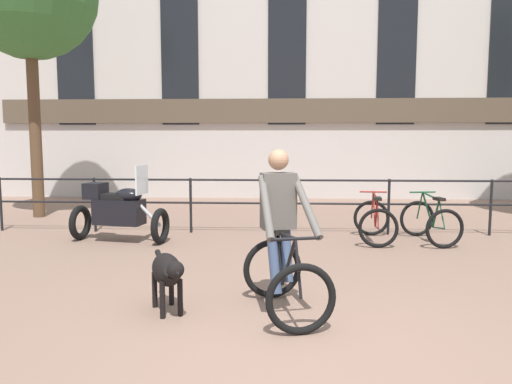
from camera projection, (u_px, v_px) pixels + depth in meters
ground_plane at (296, 348)px, 4.35m from camera, size 60.00×60.00×0.00m
canal_railing at (289, 197)px, 9.43m from camera, size 15.05×0.05×1.05m
building_facade at (287, 62)px, 14.81m from camera, size 18.00×0.72×8.15m
cyclist_with_bike at (282, 239)px, 5.22m from camera, size 0.96×1.31×1.70m
dog at (168, 271)px, 5.17m from camera, size 0.52×0.88×0.63m
parked_motorcycle at (118, 210)px, 8.70m from camera, size 1.74×0.90×1.35m
parked_bicycle_near_lamp at (375, 221)px, 8.74m from camera, size 0.73×1.15×0.86m
parked_bicycle_mid_left at (430, 222)px, 8.69m from camera, size 0.83×1.20×0.86m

